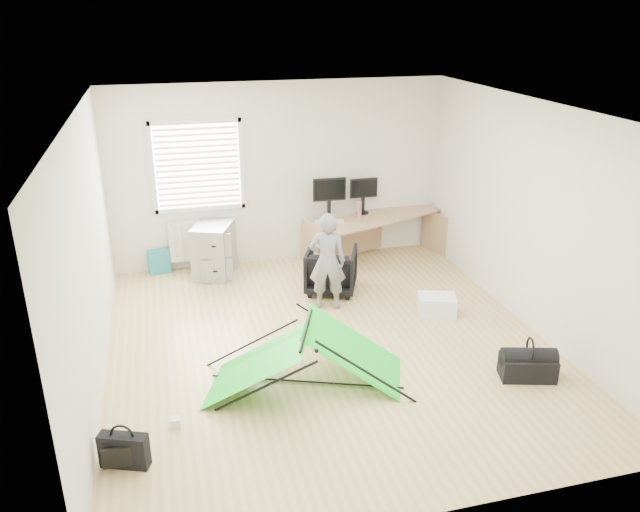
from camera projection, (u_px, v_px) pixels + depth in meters
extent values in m
plane|color=tan|center=(329.00, 343.00, 7.30)|extent=(5.50, 5.50, 0.00)
cube|color=silver|center=(280.00, 174.00, 9.26)|extent=(5.00, 0.02, 2.70)
cube|color=silver|center=(198.00, 166.00, 8.87)|extent=(1.20, 0.06, 1.20)
cube|color=silver|center=(203.00, 240.00, 9.25)|extent=(1.00, 0.12, 0.60)
cube|color=tan|center=(377.00, 237.00, 9.64)|extent=(2.12, 1.32, 0.69)
cube|color=gray|center=(214.00, 250.00, 9.03)|extent=(0.71, 0.80, 0.77)
cube|color=black|center=(329.00, 204.00, 9.28)|extent=(0.50, 0.13, 0.47)
cube|color=black|center=(363.00, 200.00, 9.57)|extent=(0.43, 0.09, 0.41)
cube|color=beige|center=(329.00, 222.00, 9.23)|extent=(0.45, 0.23, 0.02)
cylinder|color=#A85E73|center=(359.00, 209.00, 9.45)|extent=(0.08, 0.08, 0.24)
imported|color=black|center=(331.00, 270.00, 8.55)|extent=(0.87, 0.89, 0.62)
imported|color=slate|center=(327.00, 262.00, 7.94)|extent=(0.54, 0.42, 1.30)
cube|color=white|center=(437.00, 305.00, 7.94)|extent=(0.55, 0.45, 0.26)
cube|color=teal|center=(159.00, 262.00, 9.16)|extent=(0.33, 0.19, 0.36)
cube|color=black|center=(124.00, 450.00, 5.31)|extent=(0.44, 0.27, 0.31)
cube|color=silver|center=(176.00, 422.00, 5.84)|extent=(0.10, 0.10, 0.09)
cube|color=black|center=(528.00, 367.00, 6.59)|extent=(0.62, 0.43, 0.25)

